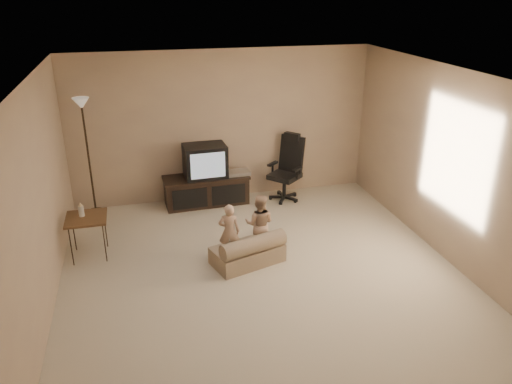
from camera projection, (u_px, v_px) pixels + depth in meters
floor at (264, 279)px, 6.29m from camera, size 5.50×5.50×0.00m
room_shell at (265, 165)px, 5.70m from camera, size 5.50×5.50×5.50m
tv_stand at (206, 180)px, 8.28m from camera, size 1.45×0.59×1.02m
office_chair at (287, 176)px, 8.48m from camera, size 0.74×0.74×1.13m
side_table at (86, 218)px, 6.61m from camera, size 0.53×0.53×0.79m
floor_lamp at (85, 131)px, 7.56m from camera, size 0.29×0.29×1.88m
child_sofa at (249, 252)px, 6.56m from camera, size 1.02×0.77×0.45m
toddler_left at (229, 232)px, 6.62m from camera, size 0.32×0.27×0.79m
toddler_right at (260, 224)px, 6.77m from camera, size 0.46×0.36×0.84m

